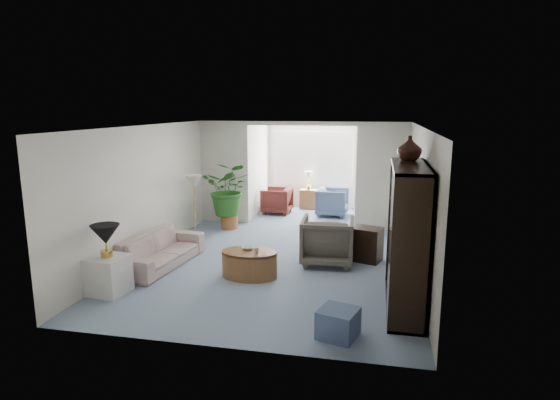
% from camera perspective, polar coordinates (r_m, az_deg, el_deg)
% --- Properties ---
extents(floor, '(6.00, 6.00, 0.00)m').
position_cam_1_polar(floor, '(8.58, -0.83, -7.99)').
color(floor, '#8195AB').
rests_on(floor, ground).
extents(sunroom_floor, '(2.60, 2.60, 0.00)m').
position_cam_1_polar(sunroom_floor, '(12.46, 3.29, -1.87)').
color(sunroom_floor, '#8195AB').
rests_on(sunroom_floor, ground).
extents(back_pier_left, '(1.20, 0.12, 2.50)m').
position_cam_1_polar(back_pier_left, '(11.62, -6.78, 3.38)').
color(back_pier_left, beige).
rests_on(back_pier_left, ground).
extents(back_pier_right, '(1.20, 0.12, 2.50)m').
position_cam_1_polar(back_pier_right, '(11.02, 12.33, 2.77)').
color(back_pier_right, beige).
rests_on(back_pier_right, ground).
extents(back_header, '(2.60, 0.12, 0.10)m').
position_cam_1_polar(back_header, '(11.05, 2.58, 9.29)').
color(back_header, beige).
rests_on(back_header, back_pier_left).
extents(window_pane, '(2.20, 0.02, 1.50)m').
position_cam_1_polar(window_pane, '(13.28, 4.06, 5.07)').
color(window_pane, white).
extents(window_blinds, '(2.20, 0.02, 1.50)m').
position_cam_1_polar(window_blinds, '(13.25, 4.04, 5.05)').
color(window_blinds, white).
extents(framed_picture, '(0.04, 0.50, 0.40)m').
position_cam_1_polar(framed_picture, '(7.92, 16.64, 2.57)').
color(framed_picture, '#BCAE96').
extents(sofa, '(0.99, 2.07, 0.58)m').
position_cam_1_polar(sofa, '(8.78, -14.41, -5.92)').
color(sofa, beige).
rests_on(sofa, ground).
extents(end_table, '(0.59, 0.59, 0.59)m').
position_cam_1_polar(end_table, '(7.76, -20.17, -8.55)').
color(end_table, silver).
rests_on(end_table, ground).
extents(table_lamp, '(0.44, 0.44, 0.30)m').
position_cam_1_polar(table_lamp, '(7.57, -20.50, -3.95)').
color(table_lamp, black).
rests_on(table_lamp, end_table).
extents(floor_lamp, '(0.36, 0.36, 0.28)m').
position_cam_1_polar(floor_lamp, '(10.27, -10.48, 2.23)').
color(floor_lamp, beige).
rests_on(floor_lamp, ground).
extents(coffee_table, '(1.15, 1.15, 0.45)m').
position_cam_1_polar(coffee_table, '(8.00, -3.74, -7.78)').
color(coffee_table, brown).
rests_on(coffee_table, ground).
extents(coffee_bowl, '(0.25, 0.25, 0.05)m').
position_cam_1_polar(coffee_bowl, '(8.03, -3.92, -5.83)').
color(coffee_bowl, silver).
rests_on(coffee_bowl, coffee_table).
extents(coffee_cup, '(0.11, 0.11, 0.09)m').
position_cam_1_polar(coffee_cup, '(7.79, -2.89, -6.23)').
color(coffee_cup, '#BBB4A3').
rests_on(coffee_cup, coffee_table).
extents(wingback_chair, '(0.97, 0.99, 0.87)m').
position_cam_1_polar(wingback_chair, '(8.62, 5.81, -4.93)').
color(wingback_chair, '#665D50').
rests_on(wingback_chair, ground).
extents(side_table_dark, '(0.63, 0.56, 0.63)m').
position_cam_1_polar(side_table_dark, '(8.91, 10.50, -5.32)').
color(side_table_dark, black).
rests_on(side_table_dark, ground).
extents(entertainment_cabinet, '(0.49, 1.85, 2.06)m').
position_cam_1_polar(entertainment_cabinet, '(6.84, 15.21, -4.42)').
color(entertainment_cabinet, black).
rests_on(entertainment_cabinet, ground).
extents(cabinet_urn, '(0.35, 0.35, 0.37)m').
position_cam_1_polar(cabinet_urn, '(7.13, 15.50, 6.09)').
color(cabinet_urn, black).
rests_on(cabinet_urn, entertainment_cabinet).
extents(ottoman, '(0.56, 0.56, 0.36)m').
position_cam_1_polar(ottoman, '(6.09, 7.09, -14.64)').
color(ottoman, slate).
rests_on(ottoman, ground).
extents(plant_pot, '(0.40, 0.40, 0.32)m').
position_cam_1_polar(plant_pot, '(11.17, -6.16, -2.63)').
color(plant_pot, '#A25B2F').
rests_on(plant_pot, ground).
extents(house_plant, '(1.13, 0.98, 1.26)m').
position_cam_1_polar(house_plant, '(11.01, -6.25, 1.37)').
color(house_plant, '#2A6221').
rests_on(house_plant, plant_pot).
extents(sunroom_chair_blue, '(0.84, 0.82, 0.73)m').
position_cam_1_polar(sunroom_chair_blue, '(12.40, 6.41, -0.26)').
color(sunroom_chair_blue, slate).
rests_on(sunroom_chair_blue, ground).
extents(sunroom_chair_maroon, '(0.80, 0.78, 0.69)m').
position_cam_1_polar(sunroom_chair_maroon, '(12.63, -0.38, -0.07)').
color(sunroom_chair_maroon, '#5D241F').
rests_on(sunroom_chair_maroon, ground).
extents(sunroom_table, '(0.47, 0.37, 0.55)m').
position_cam_1_polar(sunroom_table, '(13.24, 3.48, 0.12)').
color(sunroom_table, brown).
rests_on(sunroom_table, ground).
extents(shelf_clutter, '(0.30, 0.92, 1.06)m').
position_cam_1_polar(shelf_clutter, '(6.70, 14.87, -4.19)').
color(shelf_clutter, '#373532').
rests_on(shelf_clutter, entertainment_cabinet).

